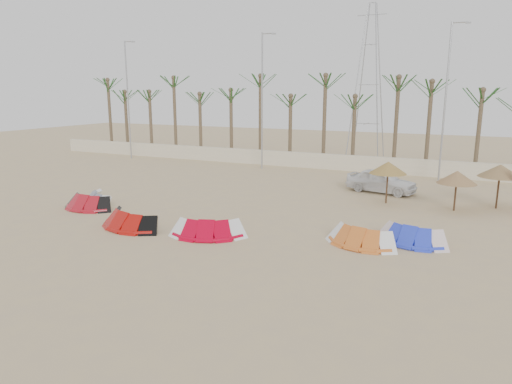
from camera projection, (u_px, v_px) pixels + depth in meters
The scene contains 17 objects.
ground at pixel (194, 252), 18.55m from camera, with size 120.00×120.00×0.00m, color tan.
boundary_wall at pixel (338, 162), 37.87m from camera, with size 60.00×0.30×1.30m, color beige.
palm_line at pixel (353, 91), 37.68m from camera, with size 52.00×4.00×7.70m.
lamp_a at pixel (128, 98), 43.27m from camera, with size 1.25×0.14×11.00m.
lamp_b at pixel (262, 99), 37.47m from camera, with size 1.25×0.14×11.00m.
lamp_c at pixel (446, 101), 31.68m from camera, with size 1.25×0.14×11.00m.
pylon at pixel (365, 161), 42.90m from camera, with size 3.00×3.00×14.00m, color #A5A8AD, non-canonical shape.
kite_grey at pixel (100, 198), 26.11m from camera, with size 3.45×2.67×0.90m.
kite_red_left at pixel (91, 201), 25.42m from camera, with size 3.10×1.56×0.90m.
kite_red_mid at pixel (134, 218), 21.99m from camera, with size 3.87×2.26×0.90m.
kite_red_right at pixel (211, 226), 20.63m from camera, with size 3.67×2.46×0.90m.
kite_orange at pixel (362, 235), 19.41m from camera, with size 3.29×2.10×0.90m.
kite_blue at pixel (412, 233), 19.62m from camera, with size 3.24×2.06×0.90m.
parasol_left at pixel (388, 168), 26.22m from camera, with size 2.13×2.13×2.46m.
parasol_mid at pixel (457, 177), 24.58m from camera, with size 2.10×2.10×2.22m.
parasol_right at pixel (500, 171), 25.00m from camera, with size 2.30×2.30×2.48m.
car at pixel (381, 181), 29.38m from camera, with size 1.79×4.44×1.51m, color white.
Camera 1 is at (9.76, -14.86, 6.37)m, focal length 32.00 mm.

